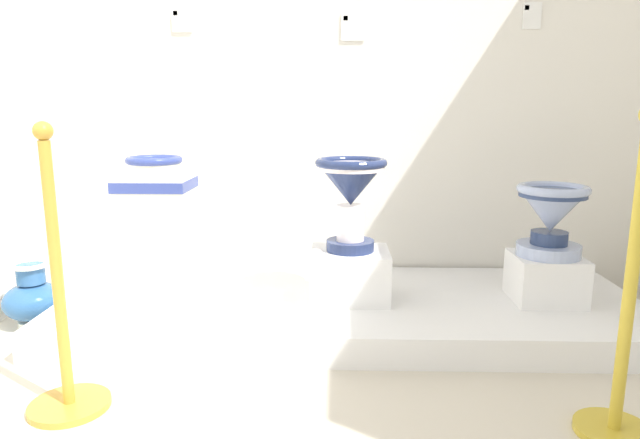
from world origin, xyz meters
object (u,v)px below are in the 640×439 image
plinth_block_pale_glazed (350,274)px  stanchion_post_near_left (63,336)px  stanchion_post_near_right (624,340)px  plinth_block_tall_cobalt (160,266)px  antique_toilet_leftmost (551,213)px  info_placard_third (532,15)px  antique_toilet_tall_cobalt (156,199)px  plinth_block_leftmost (546,278)px  info_placard_second (353,26)px  decorative_vase_spare (33,298)px  info_placard_first (182,20)px  antique_toilet_pale_glazed (351,188)px

plinth_block_pale_glazed → stanchion_post_near_left: bearing=-141.3°
plinth_block_pale_glazed → stanchion_post_near_right: 1.25m
stanchion_post_near_left → stanchion_post_near_right: 1.87m
plinth_block_tall_cobalt → antique_toilet_leftmost: antique_toilet_leftmost is taller
plinth_block_tall_cobalt → info_placard_third: 2.35m
antique_toilet_tall_cobalt → info_placard_third: size_ratio=3.07×
stanchion_post_near_left → stanchion_post_near_right: stanchion_post_near_right is taller
plinth_block_pale_glazed → plinth_block_leftmost: bearing=-0.7°
antique_toilet_tall_cobalt → info_placard_third: bearing=14.1°
plinth_block_tall_cobalt → info_placard_second: bearing=26.5°
plinth_block_pale_glazed → plinth_block_leftmost: plinth_block_pale_glazed is taller
plinth_block_tall_cobalt → antique_toilet_tall_cobalt: 0.34m
plinth_block_leftmost → decorative_vase_spare: (-2.49, -0.04, -0.11)m
plinth_block_tall_cobalt → info_placard_first: (0.04, 0.48, 1.25)m
plinth_block_pale_glazed → decorative_vase_spare: size_ratio=1.18×
plinth_block_leftmost → stanchion_post_near_left: stanchion_post_near_left is taller
plinth_block_pale_glazed → stanchion_post_near_right: size_ratio=0.35×
antique_toilet_pale_glazed → antique_toilet_leftmost: size_ratio=1.31×
antique_toilet_pale_glazed → stanchion_post_near_right: bearing=-47.4°
antique_toilet_leftmost → info_placard_first: (-1.85, 0.56, 0.95)m
antique_toilet_pale_glazed → stanchion_post_near_left: (-1.02, -0.81, -0.41)m
antique_toilet_tall_cobalt → stanchion_post_near_left: 0.94m
plinth_block_tall_cobalt → antique_toilet_tall_cobalt: size_ratio=0.89×
plinth_block_leftmost → info_placard_second: 1.64m
plinth_block_tall_cobalt → plinth_block_pale_glazed: (0.95, -0.06, -0.01)m
antique_toilet_tall_cobalt → antique_toilet_pale_glazed: bearing=-3.9°
stanchion_post_near_right → stanchion_post_near_left: bearing=176.7°
decorative_vase_spare → info_placard_first: bearing=43.4°
decorative_vase_spare → stanchion_post_near_right: bearing=-19.8°
info_placard_third → stanchion_post_near_left: bearing=-145.6°
info_placard_first → decorative_vase_spare: size_ratio=0.39×
antique_toilet_pale_glazed → plinth_block_pale_glazed: bearing=-135.0°
antique_toilet_leftmost → decorative_vase_spare: antique_toilet_leftmost is taller
plinth_block_leftmost → info_placard_second: size_ratio=2.18×
plinth_block_leftmost → info_placard_first: info_placard_first is taller
antique_toilet_pale_glazed → stanchion_post_near_right: size_ratio=0.42×
plinth_block_tall_cobalt → antique_toilet_leftmost: size_ratio=1.10×
antique_toilet_tall_cobalt → stanchion_post_near_left: bearing=-94.3°
antique_toilet_pale_glazed → info_placard_second: 0.97m
stanchion_post_near_left → decorative_vase_spare: bearing=125.0°
info_placard_second → stanchion_post_near_left: (-1.03, -1.36, -1.20)m
plinth_block_pale_glazed → plinth_block_leftmost: (0.94, -0.01, -0.01)m
stanchion_post_near_left → stanchion_post_near_right: size_ratio=0.95×
plinth_block_pale_glazed → decorative_vase_spare: bearing=-178.0°
plinth_block_tall_cobalt → decorative_vase_spare: 0.62m
antique_toilet_tall_cobalt → info_placard_first: info_placard_first is taller
plinth_block_leftmost → stanchion_post_near_right: stanchion_post_near_right is taller
antique_toilet_pale_glazed → antique_toilet_leftmost: bearing=-0.7°
plinth_block_pale_glazed → stanchion_post_near_right: stanchion_post_near_right is taller
info_placard_first → antique_toilet_pale_glazed: bearing=-31.0°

